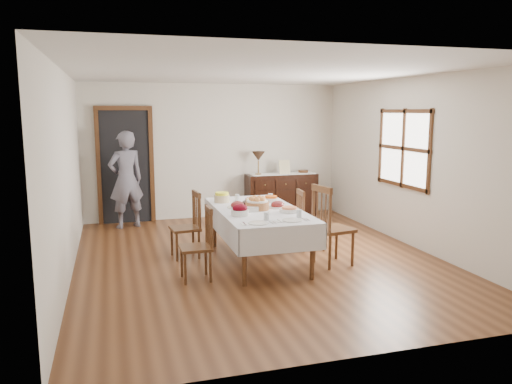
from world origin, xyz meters
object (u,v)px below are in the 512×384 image
object	(u,v)px
chair_left_far	(188,224)
table_lamp	(258,157)
dining_table	(258,215)
chair_right_far	(308,219)
person	(126,176)
chair_left_near	(199,243)
chair_right_near	(330,225)
sideboard	(281,195)

from	to	relation	value
chair_left_far	table_lamp	bearing A→B (deg)	137.17
dining_table	chair_right_far	bearing A→B (deg)	23.19
person	chair_left_near	bearing A→B (deg)	83.87
dining_table	table_lamp	distance (m)	2.98
table_lamp	chair_left_far	bearing A→B (deg)	-126.83
chair_right_far	table_lamp	bearing A→B (deg)	7.00
chair_left_far	chair_right_near	distance (m)	2.02
chair_left_far	table_lamp	size ratio (longest dim) A/B	2.06
dining_table	person	size ratio (longest dim) A/B	1.17
dining_table	person	bearing A→B (deg)	122.90
sideboard	person	distance (m)	3.05
chair_left_near	person	bearing A→B (deg)	-166.41
sideboard	person	xyz separation A→B (m)	(-3.00, -0.19, 0.50)
chair_left_near	chair_right_far	world-z (taller)	chair_left_near
dining_table	table_lamp	world-z (taller)	table_lamp
chair_right_near	dining_table	bearing A→B (deg)	53.63
sideboard	chair_right_near	bearing A→B (deg)	-97.51
chair_right_near	table_lamp	size ratio (longest dim) A/B	2.40
chair_right_near	table_lamp	distance (m)	3.31
chair_left_near	chair_right_far	size ratio (longest dim) A/B	1.00
chair_left_far	chair_left_near	bearing A→B (deg)	-6.93
chair_right_far	person	xyz separation A→B (m)	(-2.59, 2.25, 0.47)
sideboard	table_lamp	bearing A→B (deg)	-177.80
chair_left_far	sideboard	distance (m)	3.23
chair_right_near	person	world-z (taller)	person
chair_left_far	chair_right_far	distance (m)	1.81
sideboard	table_lamp	xyz separation A→B (m)	(-0.48, -0.02, 0.78)
chair_right_far	table_lamp	size ratio (longest dim) A/B	1.99
sideboard	person	world-z (taller)	person
chair_left_far	table_lamp	world-z (taller)	table_lamp
chair_left_near	table_lamp	size ratio (longest dim) A/B	2.00
chair_right_near	chair_right_far	distance (m)	0.82
chair_right_near	sideboard	bearing A→B (deg)	-17.78
chair_left_far	chair_right_far	xyz separation A→B (m)	(1.81, -0.11, -0.02)
chair_left_far	person	size ratio (longest dim) A/B	0.51
chair_right_far	person	world-z (taller)	person
chair_right_far	person	distance (m)	3.46
sideboard	chair_right_far	bearing A→B (deg)	-99.65
chair_left_far	chair_right_far	bearing A→B (deg)	80.55
chair_left_near	table_lamp	world-z (taller)	table_lamp
dining_table	sideboard	world-z (taller)	sideboard
sideboard	table_lamp	distance (m)	0.91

